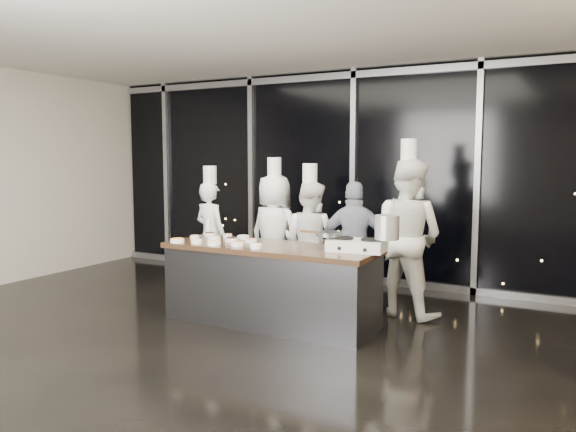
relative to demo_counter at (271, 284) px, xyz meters
The scene contains 14 objects.
ground 1.01m from the demo_counter, 90.00° to the right, with size 9.00×9.00×0.00m, color black.
room_shell 2.01m from the demo_counter, 78.94° to the right, with size 9.02×7.02×3.21m.
window_wall 2.78m from the demo_counter, 90.00° to the left, with size 8.90×0.11×3.20m.
demo_counter is the anchor object (origin of this frame).
stove 1.13m from the demo_counter, ahead, with size 0.62×0.42×0.14m.
frying_pan 0.91m from the demo_counter, ahead, with size 0.50×0.30×0.05m.
stock_pot 1.50m from the demo_counter, ahead, with size 0.25×0.25×0.25m, color silver.
prep_bowls 0.80m from the demo_counter, behind, with size 1.18×0.76×0.05m.
squeeze_bottle 1.28m from the demo_counter, 162.96° to the left, with size 0.06×0.06×0.23m.
chef_far_left 1.95m from the demo_counter, 146.40° to the left, with size 0.63×0.49×1.77m.
chef_left 1.42m from the demo_counter, 117.69° to the left, with size 0.88×0.64×1.89m.
chef_center 1.14m from the demo_counter, 92.00° to the left, with size 0.81×0.65×1.81m.
guest 1.26m from the demo_counter, 59.77° to the left, with size 1.01×0.67×1.60m.
chef_right 1.73m from the demo_counter, 40.70° to the left, with size 1.06×0.91×2.10m.
Camera 1 is at (3.13, -4.52, 1.89)m, focal length 35.00 mm.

